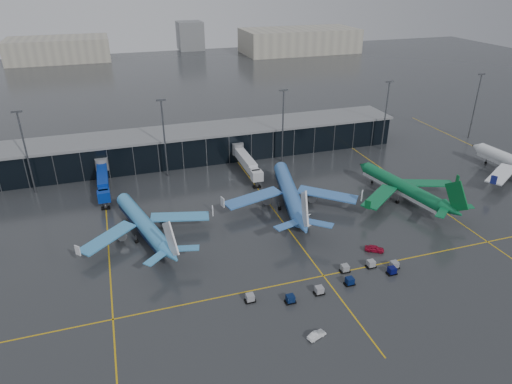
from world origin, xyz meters
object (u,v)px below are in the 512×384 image
object	(u,v)px
baggage_carts	(341,279)
service_van_red	(374,249)
airliner_arkefly	(142,215)
service_van_white	(317,335)
airliner_aer_lingus	(402,179)
mobile_airstair	(304,222)
airliner_klm_near	(290,184)

from	to	relation	value
baggage_carts	service_van_red	world-z (taller)	baggage_carts
airliner_arkefly	service_van_white	distance (m)	53.45
airliner_aer_lingus	service_van_red	bearing A→B (deg)	-144.72
service_van_red	service_van_white	bearing A→B (deg)	162.05
airliner_arkefly	airliner_aer_lingus	size ratio (longest dim) A/B	0.99
baggage_carts	service_van_red	bearing A→B (deg)	31.82
service_van_red	service_van_white	world-z (taller)	service_van_red
airliner_arkefly	airliner_aer_lingus	distance (m)	73.91
airliner_aer_lingus	mobile_airstair	size ratio (longest dim) A/B	11.14
airliner_klm_near	airliner_aer_lingus	size ratio (longest dim) A/B	1.11
airliner_aer_lingus	service_van_red	distance (m)	31.75
airliner_arkefly	airliner_klm_near	world-z (taller)	airliner_klm_near
baggage_carts	service_van_white	bearing A→B (deg)	-131.50
baggage_carts	mobile_airstair	world-z (taller)	mobile_airstair
service_van_red	service_van_white	size ratio (longest dim) A/B	1.20
airliner_arkefly	service_van_red	size ratio (longest dim) A/B	8.96
airliner_arkefly	mobile_airstair	xyz separation A→B (m)	(41.12, -7.05, -5.47)
baggage_carts	mobile_airstair	bearing A→B (deg)	84.35
service_van_white	baggage_carts	bearing A→B (deg)	-60.69
baggage_carts	airliner_aer_lingus	bearing A→B (deg)	40.88
airliner_aer_lingus	airliner_klm_near	bearing A→B (deg)	159.69
service_van_white	service_van_red	bearing A→B (deg)	-68.45
mobile_airstair	service_van_white	xyz separation A→B (m)	(-14.45, -38.92, -0.15)
airliner_aer_lingus	service_van_white	distance (m)	64.80
airliner_aer_lingus	service_van_red	xyz separation A→B (m)	(-21.95, -22.26, -5.55)
airliner_klm_near	service_van_white	size ratio (longest dim) A/B	12.02
mobile_airstair	service_van_white	distance (m)	41.51
airliner_aer_lingus	service_van_white	bearing A→B (deg)	-147.13
airliner_arkefly	airliner_klm_near	bearing A→B (deg)	-9.42
airliner_arkefly	airliner_aer_lingus	bearing A→B (deg)	-16.40
airliner_arkefly	airliner_aer_lingus	world-z (taller)	airliner_aer_lingus
airliner_aer_lingus	baggage_carts	xyz separation A→B (m)	(-35.28, -30.54, -5.56)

